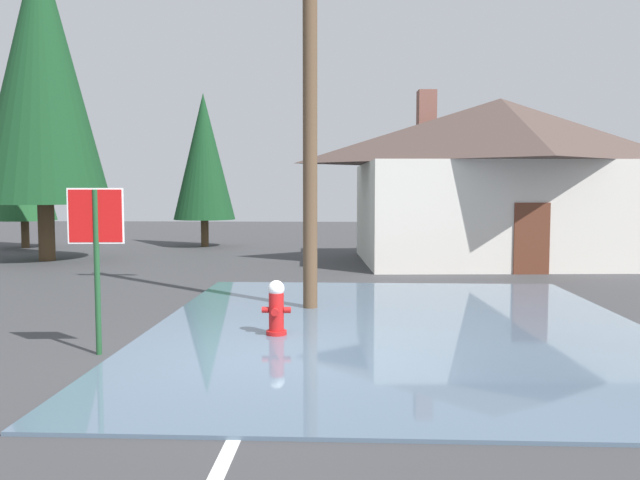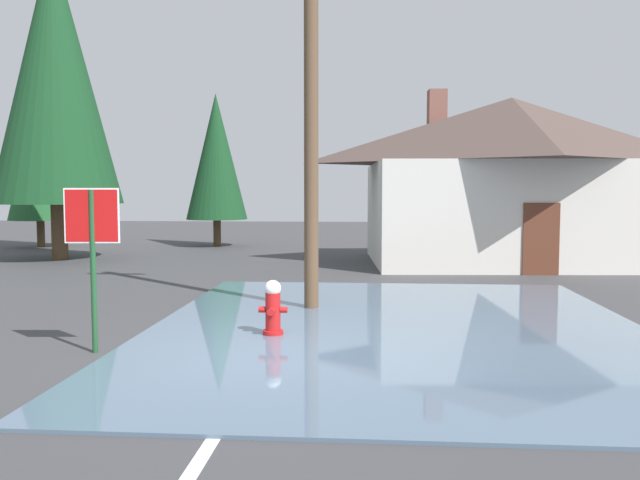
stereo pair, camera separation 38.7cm
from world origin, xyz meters
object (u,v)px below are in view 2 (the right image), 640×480
object	(u,v)px
utility_pole	(311,63)
pine_tree_tall_left	(55,74)
fire_hydrant	(273,309)
house	(510,178)
pine_tree_mid_left	(216,157)
stop_sign_near	(92,235)
pine_tree_short_left	(38,158)

from	to	relation	value
utility_pole	pine_tree_tall_left	xyz separation A→B (m)	(-9.35, 8.65, 1.45)
fire_hydrant	house	distance (m)	13.04
pine_tree_mid_left	fire_hydrant	bearing A→B (deg)	-73.71
pine_tree_mid_left	house	bearing A→B (deg)	-26.26
pine_tree_tall_left	pine_tree_mid_left	distance (m)	7.37
house	pine_tree_mid_left	world-z (taller)	pine_tree_mid_left
house	pine_tree_mid_left	distance (m)	12.18
stop_sign_near	pine_tree_mid_left	size ratio (longest dim) A/B	0.37
house	pine_tree_tall_left	world-z (taller)	pine_tree_tall_left
pine_tree_tall_left	pine_tree_short_left	world-z (taller)	pine_tree_tall_left
stop_sign_near	utility_pole	distance (m)	5.53
pine_tree_tall_left	pine_tree_short_left	xyz separation A→B (m)	(-3.14, 4.74, -2.53)
stop_sign_near	utility_pole	world-z (taller)	utility_pole
house	fire_hydrant	bearing A→B (deg)	-117.87
fire_hydrant	pine_tree_tall_left	xyz separation A→B (m)	(-8.96, 11.10, 5.76)
utility_pole	stop_sign_near	bearing A→B (deg)	-127.46
house	pine_tree_tall_left	size ratio (longest dim) A/B	0.94
utility_pole	pine_tree_tall_left	distance (m)	12.82
utility_pole	pine_tree_mid_left	xyz separation A→B (m)	(-5.28, 14.27, -1.03)
house	pine_tree_short_left	xyz separation A→B (m)	(-18.10, 4.49, 0.93)
pine_tree_tall_left	pine_tree_mid_left	size ratio (longest dim) A/B	1.67
stop_sign_near	house	size ratio (longest dim) A/B	0.24
fire_hydrant	pine_tree_mid_left	size ratio (longest dim) A/B	0.14
pine_tree_short_left	fire_hydrant	bearing A→B (deg)	-52.63
stop_sign_near	pine_tree_short_left	size ratio (longest dim) A/B	0.38
house	stop_sign_near	bearing A→B (deg)	-123.82
fire_hydrant	pine_tree_mid_left	world-z (taller)	pine_tree_mid_left
utility_pole	house	bearing A→B (deg)	57.77
pine_tree_tall_left	fire_hydrant	bearing A→B (deg)	-51.09
stop_sign_near	fire_hydrant	xyz separation A→B (m)	(2.41, 1.20, -1.25)
house	pine_tree_short_left	distance (m)	18.67
fire_hydrant	pine_tree_short_left	world-z (taller)	pine_tree_short_left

